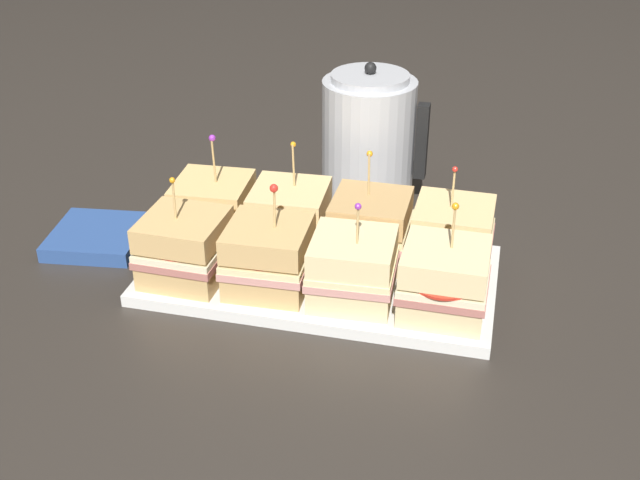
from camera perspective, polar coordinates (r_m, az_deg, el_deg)
name	(u,v)px	position (r m, az deg, el deg)	size (l,w,h in m)	color
ground_plane	(320,280)	(1.20, 0.00, -2.88)	(6.00, 6.00, 0.00)	#2D2823
serving_platter	(320,275)	(1.20, 0.00, -2.51)	(0.52, 0.27, 0.02)	silver
sandwich_front_far_left	(185,248)	(1.17, -9.60, -0.56)	(0.12, 0.12, 0.16)	tan
sandwich_front_center_left	(268,257)	(1.13, -3.69, -1.21)	(0.12, 0.12, 0.16)	tan
sandwich_front_center_right	(353,269)	(1.11, 2.35, -2.06)	(0.12, 0.12, 0.15)	beige
sandwich_front_far_right	(444,281)	(1.09, 8.83, -2.88)	(0.12, 0.12, 0.16)	beige
sandwich_back_far_left	(214,209)	(1.27, -7.58, 2.16)	(0.13, 0.13, 0.18)	tan
sandwich_back_center_left	(290,217)	(1.24, -2.16, 1.62)	(0.12, 0.12, 0.17)	#DBB77A
sandwich_back_center_right	(370,228)	(1.21, 3.60, 0.89)	(0.12, 0.12, 0.17)	tan
sandwich_back_far_right	(452,236)	(1.20, 9.39, 0.27)	(0.12, 0.12, 0.16)	#DBB77A
kettle_steel	(369,140)	(1.39, 3.49, 7.12)	(0.18, 0.16, 0.25)	#B7BABF
napkin_stack	(98,237)	(1.34, -15.51, 0.23)	(0.16, 0.16, 0.02)	navy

